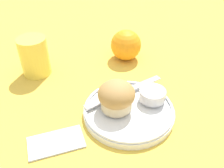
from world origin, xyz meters
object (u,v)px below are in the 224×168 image
at_px(muffin, 117,98).
at_px(juice_glass, 34,56).
at_px(butter_knife, 125,92).
at_px(orange_fruit, 126,45).

distance_m(muffin, juice_glass, 0.26).
relative_size(muffin, butter_knife, 0.38).
bearing_deg(juice_glass, butter_knife, -44.49).
height_order(butter_knife, juice_glass, juice_glass).
bearing_deg(muffin, juice_glass, 123.21).
bearing_deg(juice_glass, muffin, -56.79).
xyz_separation_m(butter_knife, juice_glass, (-0.18, 0.17, 0.03)).
xyz_separation_m(muffin, juice_glass, (-0.14, 0.22, 0.00)).
xyz_separation_m(butter_knife, orange_fruit, (0.07, 0.17, 0.02)).
xyz_separation_m(muffin, butter_knife, (0.03, 0.04, -0.03)).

